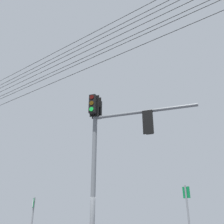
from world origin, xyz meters
TOP-DOWN VIEW (x-y plane):
  - signal_mast_assembly at (-0.36, -0.93)m, footprint 4.27×2.81m
  - route_sign_primary at (3.04, 0.66)m, footprint 0.39×0.15m
  - route_sign_secondary at (-2.40, -3.20)m, footprint 0.30×0.10m
  - overhead_wire_span at (-1.16, -0.93)m, footprint 30.61×7.64m

SIDE VIEW (x-z plane):
  - route_sign_primary at x=3.04m, z-range 0.32..2.89m
  - route_sign_secondary at x=-2.40m, z-range 0.30..3.23m
  - signal_mast_assembly at x=-0.36m, z-range 1.46..8.47m
  - overhead_wire_span at x=-1.16m, z-range 8.86..11.11m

